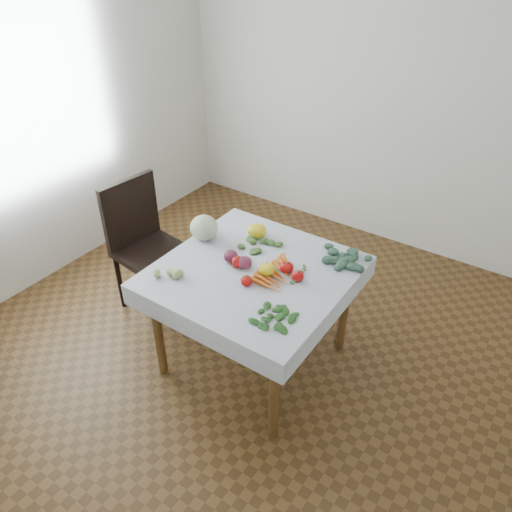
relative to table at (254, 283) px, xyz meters
The scene contains 20 objects.
ground 0.65m from the table, ahead, with size 4.00×4.00×0.00m, color brown.
back_wall 2.12m from the table, 90.00° to the left, with size 4.00×0.04×2.70m, color white.
left_wall 2.12m from the table, behind, with size 0.04×4.00×2.70m, color white.
table is the anchor object (origin of this frame).
tablecloth 0.10m from the table, ahead, with size 1.12×1.12×0.01m, color white.
chair 1.05m from the table, behind, with size 0.51×0.51×1.01m.
cabbage 0.53m from the table, 166.57° to the left, with size 0.19×0.19×0.17m, color #D9F2CA.
tomato_a 0.24m from the table, 27.71° to the left, with size 0.08×0.08×0.07m, color #B60C0C.
tomato_b 0.31m from the table, 12.44° to the left, with size 0.07×0.07×0.07m, color #B60C0C.
tomato_c 0.17m from the table, 166.82° to the right, with size 0.08×0.08×0.07m, color #B60C0C.
tomato_d 0.20m from the table, 71.51° to the right, with size 0.07×0.07×0.06m, color #B60C0C.
heirloom_back 0.41m from the table, 121.29° to the left, with size 0.13×0.13×0.09m, color yellow.
heirloom_front 0.16m from the table, ahead, with size 0.10×0.10×0.07m, color yellow.
onion_a 0.22m from the table, behind, with size 0.09×0.09×0.08m, color #5F1B37.
onion_b 0.15m from the table, behind, with size 0.09×0.09×0.08m, color #5F1B37.
tomatillo_cluster 0.54m from the table, 138.91° to the right, with size 0.14×0.11×0.05m.
carrot_bunch 0.20m from the table, ahead, with size 0.22×0.35×0.03m.
kale_bunch 0.56m from the table, 43.22° to the left, with size 0.30×0.27×0.04m.
basil_bunch 0.46m from the table, 45.30° to the right, with size 0.28×0.23×0.01m.
dill_bunch 0.30m from the table, 114.73° to the left, with size 0.20×0.21×0.02m.
Camera 1 is at (1.40, -2.03, 2.55)m, focal length 35.00 mm.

